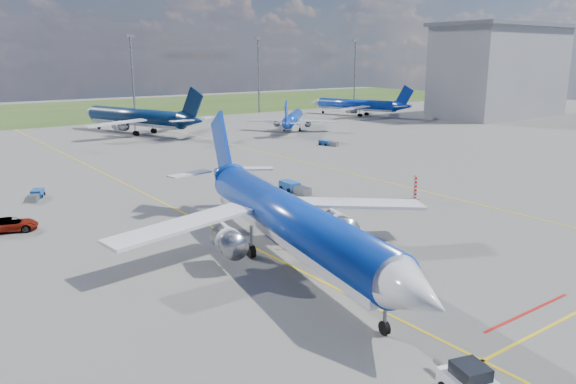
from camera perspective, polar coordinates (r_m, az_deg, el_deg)
ground at (r=48.58m, az=-0.61°, el=-7.09°), size 400.00×400.00×0.00m
taxiway_lines at (r=71.99m, az=-13.45°, el=-0.54°), size 60.25×160.00×0.02m
floodlight_masts at (r=151.47m, az=-22.72°, el=10.88°), size 202.20×0.50×22.70m
terminal_building at (r=175.66m, az=20.70°, el=11.46°), size 42.00×22.00×26.00m
warning_post at (r=70.83m, az=12.84°, el=0.50°), size 0.50×0.50×3.00m
bg_jet_n at (r=132.78m, az=-15.08°, el=5.75°), size 42.93×49.04×10.77m
bg_jet_ne at (r=134.56m, az=0.51°, el=6.32°), size 36.89×37.21×7.79m
bg_jet_ene at (r=168.58m, az=6.95°, el=7.71°), size 36.14×41.29×9.07m
main_airliner at (r=48.42m, az=0.26°, el=-7.16°), size 39.85×47.71×11.05m
service_car_b at (r=62.98m, az=-26.36°, el=-2.98°), size 5.58×3.68×1.43m
service_car_c at (r=83.88m, az=-5.83°, el=2.17°), size 4.28×3.83×1.19m
baggage_tug_w at (r=72.77m, az=0.61°, el=0.44°), size 1.59×5.39×1.20m
baggage_tug_c at (r=76.13m, az=-24.22°, el=-0.28°), size 2.83×4.39×0.97m
baggage_tug_e at (r=111.21m, az=4.08°, el=4.96°), size 2.23×4.32×0.94m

